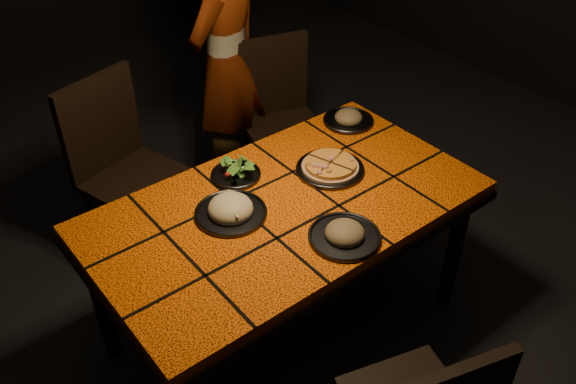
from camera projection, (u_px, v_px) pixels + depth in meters
room_shell at (285, 27)px, 2.03m from camera, size 6.04×7.04×3.08m
dining_table at (285, 218)px, 2.54m from camera, size 1.62×0.92×0.75m
chair_far_left at (121, 161)px, 3.05m from camera, size 0.55×0.55×0.99m
chair_far_right at (279, 110)px, 3.51m from camera, size 0.53×0.53×0.94m
diner at (228, 65)px, 3.40m from camera, size 0.68×0.57×1.60m
plate_pizza at (330, 167)px, 2.66m from camera, size 0.32×0.32×0.04m
plate_pasta at (231, 210)px, 2.42m from camera, size 0.29×0.29×0.10m
plate_salad at (236, 172)px, 2.62m from camera, size 0.22×0.22×0.07m
plate_mushroom_a at (345, 234)px, 2.30m from camera, size 0.28×0.28×0.09m
plate_mushroom_b at (348, 118)px, 2.99m from camera, size 0.25×0.25×0.08m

